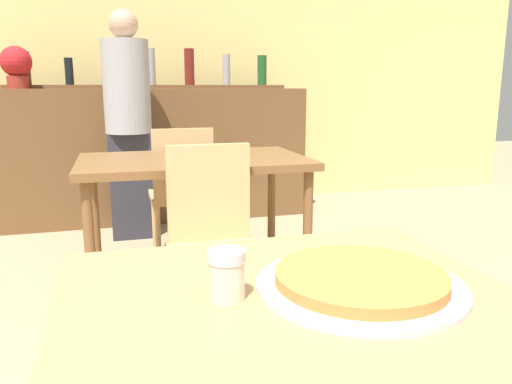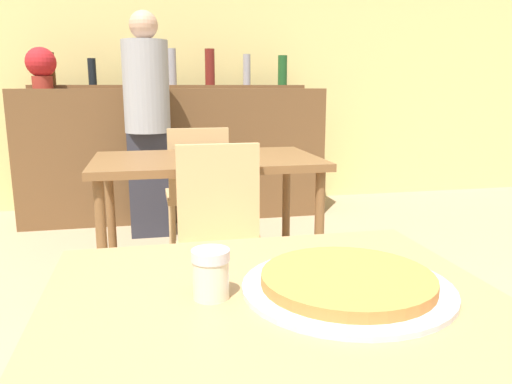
{
  "view_description": "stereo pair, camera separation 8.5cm",
  "coord_description": "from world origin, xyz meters",
  "px_view_note": "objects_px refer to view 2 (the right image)",
  "views": [
    {
      "loc": [
        -0.32,
        -0.87,
        1.15
      ],
      "look_at": [
        0.08,
        0.55,
        0.84
      ],
      "focal_mm": 35.0,
      "sensor_mm": 36.0,
      "label": 1
    },
    {
      "loc": [
        -0.24,
        -0.89,
        1.15
      ],
      "look_at": [
        0.08,
        0.55,
        0.84
      ],
      "focal_mm": 35.0,
      "sensor_mm": 36.0,
      "label": 2
    }
  ],
  "objects_px": {
    "cheese_shaker": "(211,273)",
    "person_standing": "(148,118)",
    "pizza_tray": "(347,283)",
    "chair_far_side_front": "(222,232)",
    "potted_plant": "(41,65)",
    "chair_far_side_back": "(198,186)"
  },
  "relations": [
    {
      "from": "person_standing",
      "to": "cheese_shaker",
      "type": "bearing_deg",
      "value": -87.99
    },
    {
      "from": "chair_far_side_front",
      "to": "person_standing",
      "type": "bearing_deg",
      "value": 99.68
    },
    {
      "from": "chair_far_side_back",
      "to": "person_standing",
      "type": "relative_size",
      "value": 0.53
    },
    {
      "from": "person_standing",
      "to": "potted_plant",
      "type": "relative_size",
      "value": 5.16
    },
    {
      "from": "chair_far_side_front",
      "to": "person_standing",
      "type": "height_order",
      "value": "person_standing"
    },
    {
      "from": "chair_far_side_back",
      "to": "potted_plant",
      "type": "distance_m",
      "value": 1.83
    },
    {
      "from": "chair_far_side_front",
      "to": "chair_far_side_back",
      "type": "distance_m",
      "value": 1.08
    },
    {
      "from": "pizza_tray",
      "to": "potted_plant",
      "type": "distance_m",
      "value": 3.75
    },
    {
      "from": "pizza_tray",
      "to": "person_standing",
      "type": "relative_size",
      "value": 0.26
    },
    {
      "from": "person_standing",
      "to": "potted_plant",
      "type": "height_order",
      "value": "person_standing"
    },
    {
      "from": "chair_far_side_front",
      "to": "person_standing",
      "type": "distance_m",
      "value": 1.83
    },
    {
      "from": "chair_far_side_back",
      "to": "pizza_tray",
      "type": "distance_m",
      "value": 2.32
    },
    {
      "from": "chair_far_side_front",
      "to": "pizza_tray",
      "type": "bearing_deg",
      "value": -86.13
    },
    {
      "from": "cheese_shaker",
      "to": "person_standing",
      "type": "height_order",
      "value": "person_standing"
    },
    {
      "from": "potted_plant",
      "to": "person_standing",
      "type": "bearing_deg",
      "value": -32.89
    },
    {
      "from": "pizza_tray",
      "to": "person_standing",
      "type": "distance_m",
      "value": 3.01
    },
    {
      "from": "chair_far_side_front",
      "to": "chair_far_side_back",
      "type": "height_order",
      "value": "same"
    },
    {
      "from": "pizza_tray",
      "to": "cheese_shaker",
      "type": "bearing_deg",
      "value": 175.06
    },
    {
      "from": "chair_far_side_back",
      "to": "pizza_tray",
      "type": "height_order",
      "value": "chair_far_side_back"
    },
    {
      "from": "cheese_shaker",
      "to": "potted_plant",
      "type": "xyz_separation_m",
      "value": [
        -0.92,
        3.48,
        0.53
      ]
    },
    {
      "from": "pizza_tray",
      "to": "person_standing",
      "type": "xyz_separation_m",
      "value": [
        -0.38,
        2.98,
        0.16
      ]
    },
    {
      "from": "cheese_shaker",
      "to": "person_standing",
      "type": "distance_m",
      "value": 2.96
    }
  ]
}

